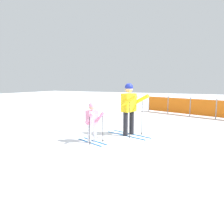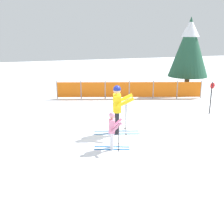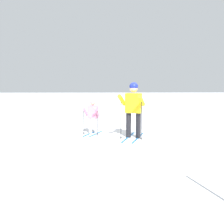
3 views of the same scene
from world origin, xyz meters
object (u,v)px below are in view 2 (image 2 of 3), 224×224
Objects in this scene: skier_adult at (118,105)px; conifer_far at (189,46)px; safety_fence at (129,90)px; skier_child at (112,127)px; trail_marker at (211,94)px.

conifer_far is (6.94, 5.96, 1.77)m from skier_adult.
skier_adult is 9.32m from conifer_far.
skier_adult reaches higher than safety_fence.
safety_fence is at bearing 84.39° from skier_child.
trail_marker reaches higher than skier_child.
trail_marker is at bearing -111.61° from conifer_far.
safety_fence is at bearing -170.65° from conifer_far.
safety_fence is 4.82m from trail_marker.
skier_child is at bearing -156.81° from trail_marker.
trail_marker reaches higher than safety_fence.
conifer_far is at bearing 64.83° from skier_child.
skier_child is at bearing -136.15° from conifer_far.
skier_adult is 1.22× the size of trail_marker.
skier_adult is 5.91m from safety_fence.
skier_adult is 1.56m from skier_child.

